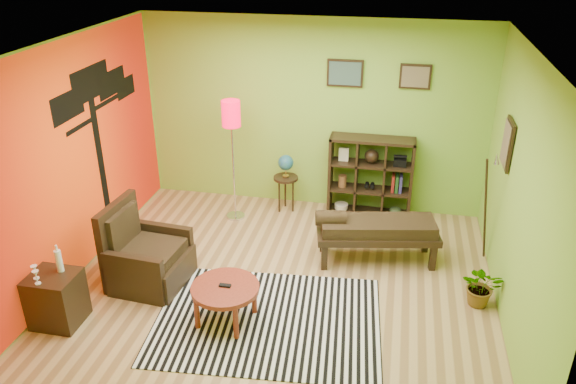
% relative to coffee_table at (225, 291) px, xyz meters
% --- Properties ---
extents(ground, '(5.00, 5.00, 0.00)m').
position_rel_coffee_table_xyz_m(ground, '(0.43, 0.78, -0.39)').
color(ground, tan).
rests_on(ground, ground).
extents(room_shell, '(5.04, 4.54, 2.82)m').
position_rel_coffee_table_xyz_m(room_shell, '(0.34, 0.79, 1.41)').
color(room_shell, '#83B939').
rests_on(room_shell, ground).
extents(zebra_rug, '(2.58, 1.98, 0.01)m').
position_rel_coffee_table_xyz_m(zebra_rug, '(0.44, 0.09, -0.38)').
color(zebra_rug, white).
rests_on(zebra_rug, ground).
extents(coffee_table, '(0.73, 0.73, 0.47)m').
position_rel_coffee_table_xyz_m(coffee_table, '(0.00, 0.00, 0.00)').
color(coffee_table, maroon).
rests_on(coffee_table, ground).
extents(armchair, '(0.90, 0.90, 1.01)m').
position_rel_coffee_table_xyz_m(armchair, '(-1.16, 0.53, -0.08)').
color(armchair, black).
rests_on(armchair, ground).
extents(side_cabinet, '(0.50, 0.46, 0.91)m').
position_rel_coffee_table_xyz_m(side_cabinet, '(-1.77, -0.37, -0.08)').
color(side_cabinet, black).
rests_on(side_cabinet, ground).
extents(floor_lamp, '(0.27, 0.27, 1.77)m').
position_rel_coffee_table_xyz_m(floor_lamp, '(-0.58, 2.32, 1.05)').
color(floor_lamp, silver).
rests_on(floor_lamp, ground).
extents(globe_table, '(0.36, 0.36, 0.88)m').
position_rel_coffee_table_xyz_m(globe_table, '(0.10, 2.70, 0.28)').
color(globe_table, black).
rests_on(globe_table, ground).
extents(cube_shelf, '(1.20, 0.35, 1.20)m').
position_rel_coffee_table_xyz_m(cube_shelf, '(1.34, 2.81, 0.21)').
color(cube_shelf, black).
rests_on(cube_shelf, ground).
extents(bench, '(1.60, 0.82, 0.71)m').
position_rel_coffee_table_xyz_m(bench, '(1.47, 1.55, 0.06)').
color(bench, black).
rests_on(bench, ground).
extents(potted_plant, '(0.49, 0.53, 0.38)m').
position_rel_coffee_table_xyz_m(potted_plant, '(2.73, 0.85, -0.19)').
color(potted_plant, '#26661E').
rests_on(potted_plant, ground).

